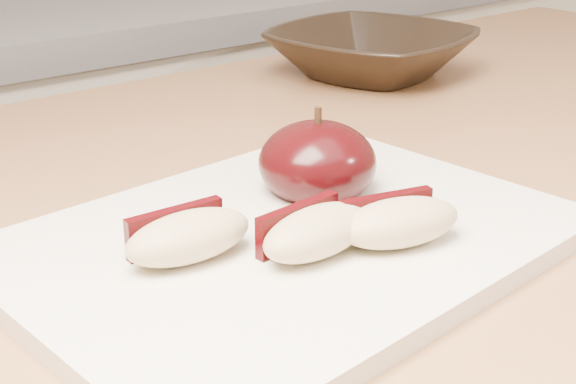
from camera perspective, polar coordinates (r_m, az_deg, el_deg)
cutting_board at (r=0.48m, az=0.00°, el=-3.48°), size 0.34×0.26×0.01m
apple_half at (r=0.53m, az=2.10°, el=2.10°), size 0.10×0.10×0.07m
apple_wedge_a at (r=0.44m, az=-7.19°, el=-3.10°), size 0.08×0.04×0.03m
apple_wedge_b at (r=0.45m, az=1.95°, el=-2.79°), size 0.08×0.04×0.03m
apple_wedge_c at (r=0.46m, az=7.84°, el=-2.09°), size 0.08×0.06×0.03m
bowl at (r=0.88m, az=5.93°, el=9.82°), size 0.25×0.25×0.05m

